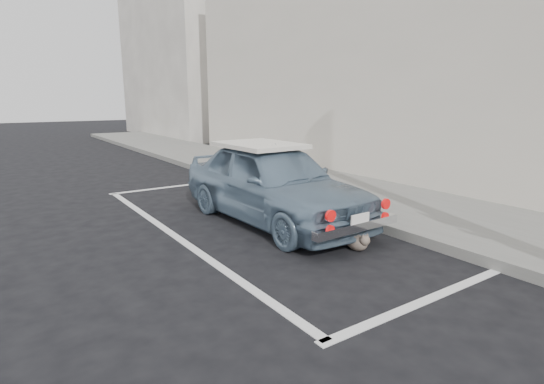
# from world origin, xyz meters

# --- Properties ---
(ground) EXTENTS (80.00, 80.00, 0.00)m
(ground) POSITION_xyz_m (0.00, 0.00, 0.00)
(ground) COLOR black
(ground) RESTS_ON ground
(sidewalk) EXTENTS (2.80, 40.00, 0.15)m
(sidewalk) POSITION_xyz_m (3.20, 2.00, 0.07)
(sidewalk) COLOR slate
(sidewalk) RESTS_ON ground
(shop_building) EXTENTS (3.50, 18.00, 7.00)m
(shop_building) POSITION_xyz_m (6.33, 4.00, 3.49)
(shop_building) COLOR silver
(shop_building) RESTS_ON ground
(building_far) EXTENTS (3.50, 10.00, 8.00)m
(building_far) POSITION_xyz_m (6.35, 20.00, 4.00)
(building_far) COLOR #AFA89F
(building_far) RESTS_ON ground
(pline_rear) EXTENTS (3.00, 0.12, 0.01)m
(pline_rear) POSITION_xyz_m (0.50, -0.50, 0.00)
(pline_rear) COLOR silver
(pline_rear) RESTS_ON ground
(pline_front) EXTENTS (3.00, 0.12, 0.01)m
(pline_front) POSITION_xyz_m (0.50, 6.50, 0.00)
(pline_front) COLOR silver
(pline_front) RESTS_ON ground
(pline_side) EXTENTS (0.12, 7.00, 0.01)m
(pline_side) POSITION_xyz_m (-0.90, 3.00, 0.00)
(pline_side) COLOR silver
(pline_side) RESTS_ON ground
(retro_coupe) EXTENTS (1.68, 3.98, 1.34)m
(retro_coupe) POSITION_xyz_m (0.79, 2.80, 0.68)
(retro_coupe) COLOR slate
(retro_coupe) RESTS_ON ground
(cat) EXTENTS (0.26, 0.53, 0.28)m
(cat) POSITION_xyz_m (0.94, 0.96, 0.13)
(cat) COLOR #685D4F
(cat) RESTS_ON ground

